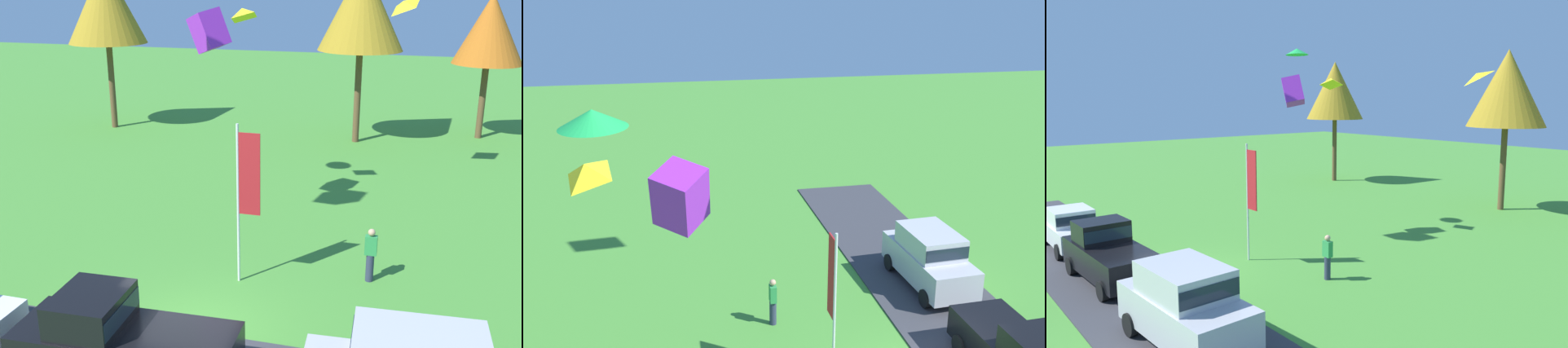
% 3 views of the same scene
% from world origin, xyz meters
% --- Properties ---
extents(car_suv_by_flagpole, '(4.69, 2.24, 2.28)m').
position_xyz_m(car_suv_by_flagpole, '(5.70, -2.24, 1.30)').
color(car_suv_by_flagpole, '#B7B7BC').
rests_on(car_suv_by_flagpole, ground).
extents(person_on_lawn, '(0.36, 0.24, 1.71)m').
position_xyz_m(person_on_lawn, '(4.19, 4.22, 0.88)').
color(person_on_lawn, '#2D334C').
rests_on(person_on_lawn, ground).
extents(flag_banner, '(0.71, 0.08, 4.92)m').
position_xyz_m(flag_banner, '(0.58, 3.19, 3.12)').
color(flag_banner, silver).
rests_on(flag_banner, ground).
extents(kite_box_over_trees, '(1.62, 1.28, 1.61)m').
position_xyz_m(kite_box_over_trees, '(-1.94, 7.35, 7.07)').
color(kite_box_over_trees, purple).
extents(kite_delta_topmost, '(1.52, 1.51, 0.39)m').
position_xyz_m(kite_delta_topmost, '(-3.49, 8.81, 9.14)').
color(kite_delta_topmost, green).
extents(kite_diamond_mid_center, '(1.29, 1.26, 0.67)m').
position_xyz_m(kite_diamond_mid_center, '(-1.34, 9.29, 7.55)').
color(kite_diamond_mid_center, yellow).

